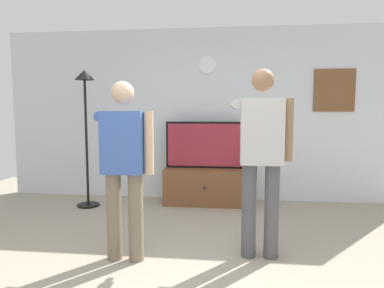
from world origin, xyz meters
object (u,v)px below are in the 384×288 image
wall_clock (208,65)px  framed_picture (334,90)px  person_standing_nearer_lamp (124,161)px  person_standing_nearer_couch (261,152)px  television (206,145)px  floor_lamp (85,110)px  tv_stand (206,186)px

wall_clock → framed_picture: (1.91, 0.00, -0.41)m
wall_clock → person_standing_nearer_lamp: (-0.62, -2.30, -1.19)m
wall_clock → person_standing_nearer_couch: bearing=-72.9°
television → floor_lamp: size_ratio=0.62×
framed_picture → wall_clock: bearing=-179.9°
tv_stand → framed_picture: framed_picture is taller
wall_clock → framed_picture: bearing=0.1°
tv_stand → person_standing_nearer_lamp: person_standing_nearer_lamp is taller
floor_lamp → tv_stand: bearing=10.8°
tv_stand → television: bearing=90.0°
framed_picture → person_standing_nearer_couch: size_ratio=0.36×
television → wall_clock: (0.00, 0.24, 1.23)m
television → wall_clock: bearing=90.0°
wall_clock → person_standing_nearer_couch: 2.47m
tv_stand → person_standing_nearer_lamp: (-0.62, -2.01, 0.67)m
television → person_standing_nearer_lamp: 2.15m
tv_stand → person_standing_nearer_lamp: size_ratio=0.75×
person_standing_nearer_couch → television: bearing=109.1°
person_standing_nearer_lamp → tv_stand: bearing=72.8°
wall_clock → person_standing_nearer_couch: wall_clock is taller
floor_lamp → person_standing_nearer_lamp: size_ratio=1.19×
tv_stand → person_standing_nearer_couch: person_standing_nearer_couch is taller
wall_clock → person_standing_nearer_lamp: size_ratio=0.16×
television → person_standing_nearer_lamp: person_standing_nearer_lamp is taller
television → person_standing_nearer_lamp: bearing=-106.8°
television → floor_lamp: bearing=-167.7°
television → person_standing_nearer_couch: 1.98m
television → person_standing_nearer_couch: size_ratio=0.69×
tv_stand → person_standing_nearer_couch: size_ratio=0.70×
television → floor_lamp: floor_lamp is taller
floor_lamp → person_standing_nearer_couch: bearing=-32.0°
framed_picture → person_standing_nearer_lamp: size_ratio=0.38×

